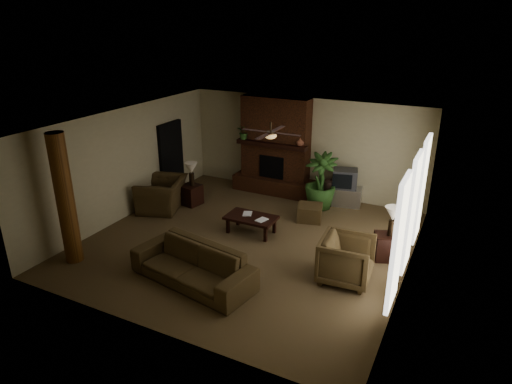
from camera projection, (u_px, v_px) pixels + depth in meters
The scene contains 23 objects.
room_shell at pixel (248, 185), 9.88m from camera, with size 7.00×7.00×7.00m.
fireplace at pixel (275, 154), 12.98m from camera, with size 2.40×0.70×2.80m.
windows at pixel (411, 213), 8.62m from camera, with size 0.08×3.65×2.35m.
log_column at pixel (65, 200), 9.11m from camera, with size 0.36×0.36×2.80m, color brown.
doorway at pixel (171, 158), 12.94m from camera, with size 0.10×1.00×2.10m, color black.
ceiling_fan at pixel (271, 134), 9.55m from camera, with size 1.35×1.35×0.37m.
sofa at pixel (192, 259), 8.66m from camera, with size 2.54×0.74×0.99m, color #4B3A20.
armchair_left at pixel (162, 189), 11.97m from camera, with size 1.30×0.84×1.13m, color #4B3A20.
armchair_right at pixel (347, 258), 8.70m from camera, with size 0.98×0.92×1.01m, color #4B3A20.
coffee_table at pixel (251, 219), 10.69m from camera, with size 1.20×0.70×0.43m.
ottoman at pixel (310, 213), 11.44m from camera, with size 0.60×0.60×0.40m, color #4B3A20.
tv_stand at pixel (345, 196), 12.34m from camera, with size 0.85×0.50×0.50m, color #B1B1B3.
tv at pixel (345, 179), 12.17m from camera, with size 0.75×0.67×0.52m.
floor_vase at pixel (328, 190), 12.28m from camera, with size 0.34×0.34×0.77m.
floor_plant at pixel (320, 193), 12.11m from camera, with size 0.85×1.52×0.85m, color #2C5120.
side_table_left at pixel (191, 195), 12.38m from camera, with size 0.50×0.50×0.55m, color black.
lamp_left at pixel (191, 170), 12.14m from camera, with size 0.41×0.41×0.65m.
side_table_right at pixel (387, 247), 9.59m from camera, with size 0.50×0.50×0.55m, color black.
lamp_right at pixel (393, 216), 9.32m from camera, with size 0.38×0.38×0.65m.
mantel_plant at pixel (244, 134), 12.90m from camera, with size 0.38×0.42×0.33m, color #2C5120.
mantel_vase at pixel (300, 142), 12.26m from camera, with size 0.22×0.23×0.22m, color brown.
book_a at pixel (243, 209), 10.74m from camera, with size 0.22×0.03×0.29m, color #999999.
book_b at pixel (258, 213), 10.47m from camera, with size 0.21×0.02×0.29m, color #999999.
Camera 1 is at (4.30, -8.19, 4.88)m, focal length 31.41 mm.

